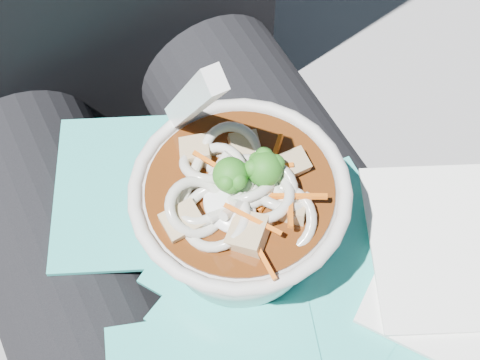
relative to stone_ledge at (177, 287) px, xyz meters
name	(u,v)px	position (x,y,z in m)	size (l,w,h in m)	color
stone_ledge	(177,287)	(0.00, 0.00, 0.00)	(1.00, 0.50, 0.44)	slate
lap	(226,311)	(0.00, -0.15, 0.29)	(0.34, 0.48, 0.14)	black
person_body	(175,204)	(0.00, -0.06, 0.32)	(0.34, 0.94, 0.98)	black
plastic_bag	(296,300)	(0.04, -0.19, 0.37)	(0.29, 0.41, 0.01)	#2BB3AA
napkins	(466,266)	(0.15, -0.23, 0.38)	(0.18, 0.20, 0.01)	white
udon_bowl	(240,209)	(0.02, -0.14, 0.43)	(0.16, 0.16, 0.19)	silver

